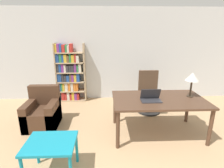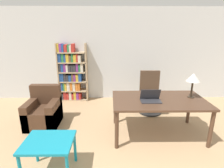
% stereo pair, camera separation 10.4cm
% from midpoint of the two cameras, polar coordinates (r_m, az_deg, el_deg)
% --- Properties ---
extents(wall_back, '(8.00, 0.06, 2.70)m').
position_cam_midpoint_polar(wall_back, '(5.32, 4.91, 9.42)').
color(wall_back, silver).
rests_on(wall_back, ground_plane).
extents(desk, '(1.79, 1.02, 0.76)m').
position_cam_midpoint_polar(desk, '(3.57, 15.79, -5.99)').
color(desk, '#4C3323').
rests_on(desk, ground_plane).
extents(laptop, '(0.38, 0.23, 0.23)m').
position_cam_midpoint_polar(laptop, '(3.39, 13.34, -4.65)').
color(laptop, '#2D2D33').
rests_on(laptop, desk).
extents(table_lamp, '(0.26, 0.26, 0.49)m').
position_cam_midpoint_polar(table_lamp, '(3.75, 25.75, 1.73)').
color(table_lamp, '#2D2319').
rests_on(table_lamp, desk).
extents(office_chair, '(0.59, 0.59, 1.06)m').
position_cam_midpoint_polar(office_chair, '(4.65, 12.96, -3.31)').
color(office_chair, black).
rests_on(office_chair, ground_plane).
extents(side_table_blue, '(0.69, 0.57, 0.55)m').
position_cam_midpoint_polar(side_table_blue, '(2.76, -18.87, -18.50)').
color(side_table_blue, teal).
rests_on(side_table_blue, ground_plane).
extents(armchair, '(0.67, 0.72, 0.86)m').
position_cam_midpoint_polar(armchair, '(4.22, -20.72, -8.68)').
color(armchair, '#472D1E').
rests_on(armchair, ground_plane).
extents(bookshelf, '(0.85, 0.28, 1.71)m').
position_cam_midpoint_polar(bookshelf, '(5.32, -12.65, 3.35)').
color(bookshelf, tan).
rests_on(bookshelf, ground_plane).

